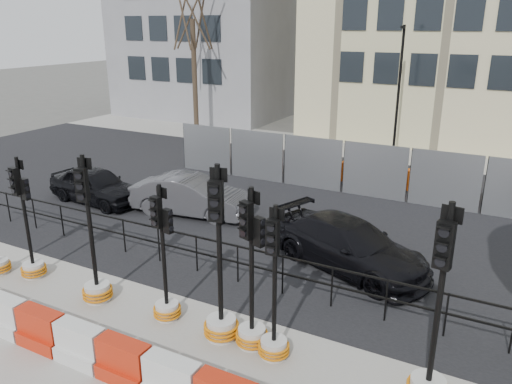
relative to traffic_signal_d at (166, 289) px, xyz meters
The scene contains 19 objects.
ground 1.27m from the traffic_signal_d, 57.55° to the left, with size 120.00×120.00×0.00m, color #51514C.
road 7.93m from the traffic_signal_d, 85.95° to the left, with size 40.00×14.00×0.03m, color black.
sidewalk_far 16.90m from the traffic_signal_d, 88.11° to the left, with size 40.00×4.00×0.02m, color gray.
building_grey 27.25m from the traffic_signal_d, 120.46° to the left, with size 11.00×9.06×14.00m.
kerb_railing 2.15m from the traffic_signal_d, 74.98° to the left, with size 18.00×0.04×1.00m.
heras_fencing 10.80m from the traffic_signal_d, 84.03° to the left, with size 14.33×1.72×2.00m.
lamp_post_far 16.09m from the traffic_signal_d, 86.19° to the left, with size 0.12×0.56×6.00m.
tree_bare_far 20.31m from the traffic_signal_d, 122.53° to the left, with size 2.00×2.00×9.00m.
barrier_row 2.03m from the traffic_signal_d, 73.85° to the right, with size 13.60×0.50×0.80m.
traffic_signal_b 4.11m from the traffic_signal_d, behind, with size 0.61×0.61×3.11m.
traffic_signal_c 1.87m from the traffic_signal_d, behind, with size 0.68×0.68×3.45m.
traffic_signal_d is the anchor object (origin of this frame).
traffic_signal_e 1.40m from the traffic_signal_d, ahead, with size 0.72×0.72×3.65m.
traffic_signal_f 2.07m from the traffic_signal_d, ahead, with size 0.65×0.65×3.30m.
traffic_signal_g 2.60m from the traffic_signal_d, ahead, with size 0.61×0.61×3.08m.
traffic_signal_h 5.38m from the traffic_signal_d, ahead, with size 0.70×0.70×3.57m.
car_a 8.31m from the traffic_signal_d, 144.69° to the left, with size 3.83×1.81×1.27m, color black.
car_b 6.24m from the traffic_signal_d, 120.11° to the left, with size 4.14×1.94×1.31m, color #434348.
car_c 4.92m from the traffic_signal_d, 56.69° to the left, with size 4.76×3.23×1.28m, color black.
Camera 1 is at (5.49, -8.21, 6.02)m, focal length 35.00 mm.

